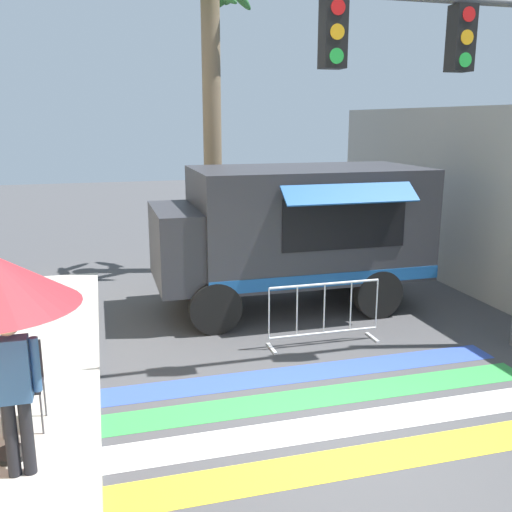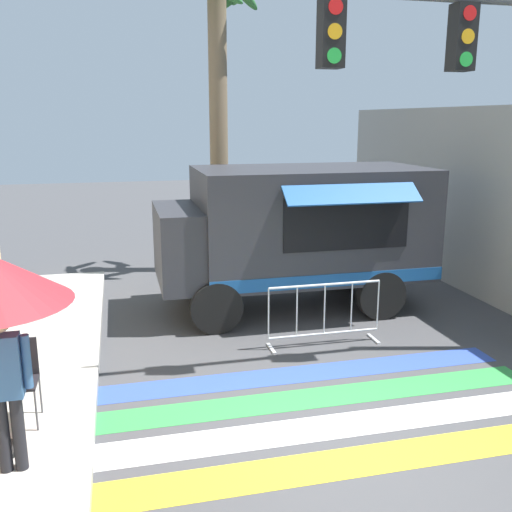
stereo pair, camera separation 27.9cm
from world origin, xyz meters
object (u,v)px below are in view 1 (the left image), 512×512
folding_chair (22,376)px  barricade_front (324,314)px  food_truck (288,227)px  vendor_person (14,384)px  traffic_signal_pole (458,89)px  palm_tree (212,86)px

folding_chair → barricade_front: bearing=34.2°
food_truck → vendor_person: size_ratio=3.01×
traffic_signal_pole → barricade_front: bearing=149.9°
palm_tree → folding_chair: bearing=-118.1°
vendor_person → palm_tree: palm_tree is taller
palm_tree → food_truck: bearing=-75.3°
folding_chair → vendor_person: size_ratio=0.57×
food_truck → barricade_front: 2.34m
traffic_signal_pole → vendor_person: size_ratio=3.27×
traffic_signal_pole → palm_tree: (-2.40, 6.18, 0.34)m
folding_chair → palm_tree: (3.72, 6.96, 3.71)m
vendor_person → palm_tree: (3.64, 8.03, 3.32)m
food_truck → palm_tree: bearing=104.7°
folding_chair → vendor_person: vendor_person is taller
vendor_person → barricade_front: (4.45, 2.78, -0.62)m
food_truck → traffic_signal_pole: traffic_signal_pole is taller
barricade_front → folding_chair: bearing=-159.3°
traffic_signal_pole → palm_tree: 6.63m
food_truck → traffic_signal_pole: bearing=-62.3°
traffic_signal_pole → folding_chair: 7.03m
barricade_front → palm_tree: 6.61m
food_truck → vendor_person: food_truck is taller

